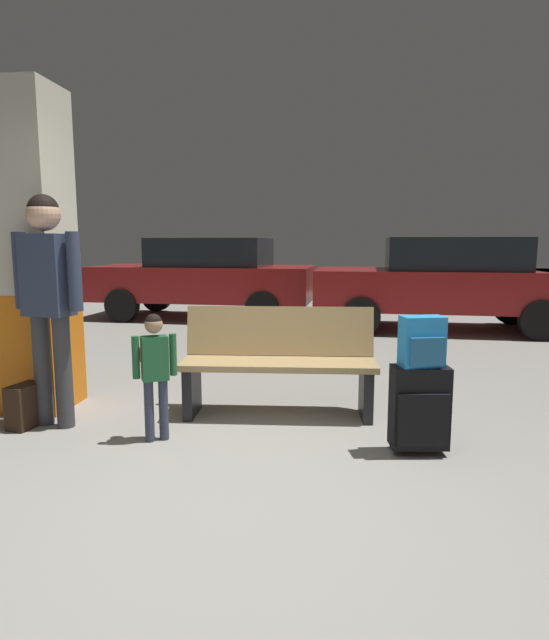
% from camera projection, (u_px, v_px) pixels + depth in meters
% --- Properties ---
extents(ground_plane, '(18.00, 18.00, 0.10)m').
position_uv_depth(ground_plane, '(287.00, 359.00, 6.80)').
color(ground_plane, gray).
extents(structural_pillar, '(0.57, 0.57, 2.70)m').
position_uv_depth(structural_pillar, '(32.00, 253.00, 4.50)').
color(structural_pillar, orange).
rests_on(structural_pillar, ground_plane).
extents(bench, '(1.63, 0.61, 0.89)m').
position_uv_depth(bench, '(279.00, 362.00, 4.44)').
color(bench, tan).
rests_on(bench, ground_plane).
extents(suitcase, '(0.40, 0.27, 0.60)m').
position_uv_depth(suitcase, '(419.00, 408.00, 3.60)').
color(suitcase, black).
rests_on(suitcase, ground_plane).
extents(backpack_bright, '(0.31, 0.24, 0.34)m').
position_uv_depth(backpack_bright, '(422.00, 342.00, 3.54)').
color(backpack_bright, '#268CD8').
rests_on(backpack_bright, suitcase).
extents(child, '(0.28, 0.18, 0.93)m').
position_uv_depth(child, '(155.00, 363.00, 3.80)').
color(child, '#33384C').
rests_on(child, ground_plane).
extents(adult, '(0.60, 0.29, 1.78)m').
position_uv_depth(adult, '(48.00, 286.00, 4.04)').
color(adult, '#38383D').
rests_on(adult, ground_plane).
extents(backpack_dark_floor, '(0.24, 0.31, 0.34)m').
position_uv_depth(backpack_dark_floor, '(25.00, 406.00, 4.14)').
color(backpack_dark_floor, black).
rests_on(backpack_dark_floor, ground_plane).
extents(parked_car_far, '(4.21, 2.02, 1.51)m').
position_uv_depth(parked_car_far, '(206.00, 276.00, 10.10)').
color(parked_car_far, maroon).
rests_on(parked_car_far, ground_plane).
extents(parked_car_near, '(4.19, 1.98, 1.51)m').
position_uv_depth(parked_car_near, '(445.00, 281.00, 8.72)').
color(parked_car_near, maroon).
rests_on(parked_car_near, ground_plane).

